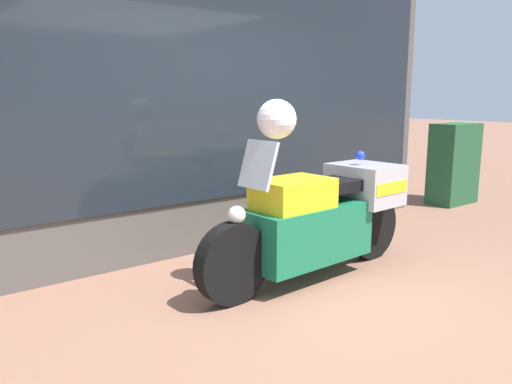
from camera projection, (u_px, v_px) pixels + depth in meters
name	position (u px, v px, depth m)	size (l,w,h in m)	color
ground_plane	(328.00, 309.00, 3.77)	(60.00, 60.00, 0.00)	#8E604C
shop_building	(144.00, 72.00, 4.70)	(6.93, 0.55, 3.62)	#56514C
window_display	(223.00, 201.00, 5.52)	(5.46, 0.30, 1.86)	slate
paramedic_motorcycle	(321.00, 216.00, 4.42)	(2.38, 0.64, 1.25)	black
utility_cabinet	(454.00, 164.00, 7.45)	(0.77, 0.43, 1.20)	#235633
white_helmet	(277.00, 119.00, 3.91)	(0.31, 0.31, 0.31)	white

